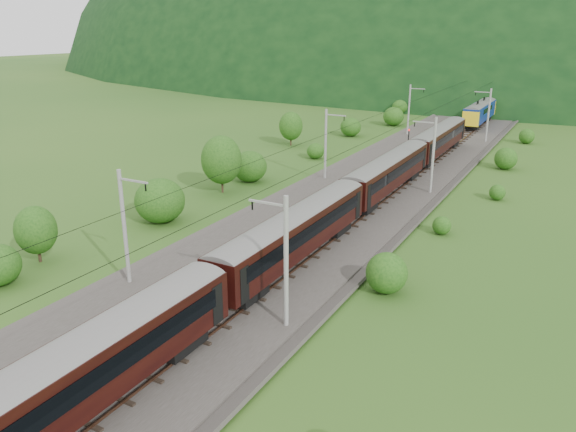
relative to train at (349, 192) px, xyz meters
The scene contains 15 objects.
ground 18.98m from the train, 97.37° to the right, with size 600.00×600.00×0.00m, color #254F18.
railbed 9.40m from the train, 105.69° to the right, with size 14.00×220.00×0.30m, color #38332D.
track_left 10.22m from the train, 119.32° to the right, with size 2.40×220.00×0.27m.
track_right 9.02m from the train, 90.00° to the right, with size 2.40×220.00×0.27m.
catenary_left 15.97m from the train, 122.35° to the left, with size 2.54×192.28×8.00m.
catenary_right 14.02m from the train, 74.54° to the left, with size 2.54×192.28×8.00m.
overhead_wires 9.67m from the train, 105.69° to the right, with size 4.83×198.00×0.03m.
mountain_main 241.49m from the train, 90.57° to the left, with size 504.00×360.00×244.00m, color black.
mountain_ridge 306.94m from the train, 113.50° to the left, with size 336.00×280.00×132.00m, color black.
train is the anchor object (origin of this frame).
hazard_post_near 4.06m from the train, 142.77° to the left, with size 0.15×0.15×1.43m, color red.
hazard_post_far 41.79m from the train, 92.53° to the left, with size 0.17×0.17×1.61m, color red.
signal 37.27m from the train, 98.96° to the left, with size 0.27×0.27×2.41m.
vegetation_left 17.38m from the train, 164.51° to the right, with size 11.48×141.78×6.24m.
vegetation_right 9.67m from the train, 13.35° to the right, with size 6.85×111.10×2.54m.
Camera 1 is at (20.40, -25.83, 17.10)m, focal length 35.00 mm.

